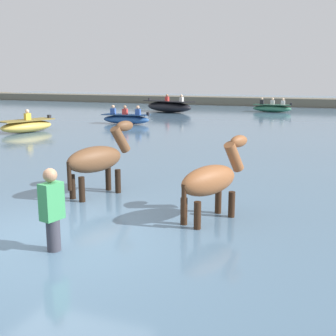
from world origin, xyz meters
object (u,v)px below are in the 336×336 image
at_px(person_spectator_far, 53,220).
at_px(boat_near_starboard, 169,106).
at_px(boat_far_inshore, 126,119).
at_px(boat_distant_west, 272,108).
at_px(horse_lead_chestnut, 212,182).
at_px(horse_trailing_bay, 98,161).
at_px(boat_near_port, 27,126).

bearing_deg(person_spectator_far, boat_near_starboard, 107.98).
height_order(boat_far_inshore, boat_distant_west, boat_distant_west).
relative_size(horse_lead_chestnut, horse_trailing_bay, 0.95).
relative_size(boat_far_inshore, boat_near_port, 0.97).
xyz_separation_m(horse_lead_chestnut, boat_far_inshore, (-8.60, 13.39, -0.40)).
xyz_separation_m(horse_trailing_bay, person_spectator_far, (0.96, -2.85, -0.28)).
bearing_deg(boat_far_inshore, boat_distant_west, 61.03).
distance_m(horse_trailing_bay, boat_far_inshore, 14.04).
distance_m(horse_trailing_bay, boat_near_port, 11.66).
height_order(boat_near_port, person_spectator_far, person_spectator_far).
bearing_deg(boat_far_inshore, person_spectator_far, -66.16).
height_order(boat_far_inshore, boat_near_port, boat_near_port).
distance_m(horse_lead_chestnut, boat_far_inshore, 15.93).
height_order(boat_near_starboard, boat_near_port, boat_near_starboard).
height_order(horse_lead_chestnut, horse_trailing_bay, horse_trailing_bay).
height_order(horse_trailing_bay, boat_near_starboard, horse_trailing_bay).
height_order(boat_near_starboard, boat_far_inshore, boat_near_starboard).
xyz_separation_m(horse_trailing_bay, boat_distant_west, (0.06, 23.53, -0.45)).
bearing_deg(horse_lead_chestnut, boat_far_inshore, 122.71).
bearing_deg(boat_far_inshore, boat_near_starboard, 95.61).
distance_m(boat_near_starboard, boat_distant_west, 7.30).
bearing_deg(boat_near_port, boat_far_inshore, 61.59).
distance_m(horse_lead_chestnut, person_spectator_far, 2.78).
distance_m(boat_distant_west, boat_near_port, 17.75).
bearing_deg(boat_distant_west, boat_near_port, -118.80).
xyz_separation_m(boat_distant_west, boat_near_port, (-8.55, -15.56, 0.00)).
bearing_deg(horse_lead_chestnut, person_spectator_far, -128.37).
height_order(horse_trailing_bay, boat_far_inshore, horse_trailing_bay).
xyz_separation_m(boat_far_inshore, boat_near_port, (-2.57, -4.75, 0.01)).
bearing_deg(horse_lead_chestnut, boat_distant_west, 96.18).
bearing_deg(boat_near_starboard, boat_near_port, -97.88).
relative_size(horse_lead_chestnut, person_spectator_far, 1.13).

